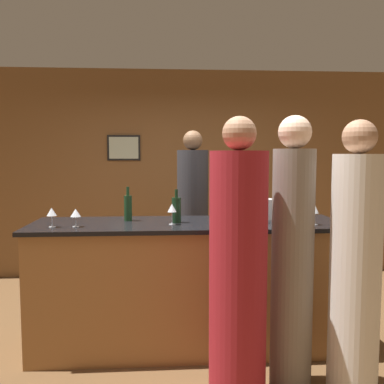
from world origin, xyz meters
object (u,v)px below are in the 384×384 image
at_px(guest_0, 355,270).
at_px(guest_2, 292,260).
at_px(ice_bucket, 267,209).
at_px(wine_bottle_1, 176,210).
at_px(wine_bottle_0, 128,207).
at_px(bartender, 193,226).
at_px(guest_1, 238,272).

relative_size(guest_0, guest_2, 0.98).
xyz_separation_m(guest_2, ice_bucket, (0.02, 0.82, 0.25)).
bearing_deg(wine_bottle_1, wine_bottle_0, 162.76).
bearing_deg(ice_bucket, bartender, 126.23).
relative_size(guest_1, guest_2, 0.99).
bearing_deg(guest_1, ice_bucket, 66.08).
bearing_deg(guest_0, wine_bottle_0, 147.96).
distance_m(guest_0, guest_2, 0.41).
bearing_deg(bartender, ice_bucket, 126.23).
xyz_separation_m(guest_0, wine_bottle_0, (-1.58, 0.99, 0.32)).
distance_m(bartender, guest_1, 1.79).
xyz_separation_m(guest_1, ice_bucket, (0.43, 0.96, 0.29)).
height_order(bartender, guest_0, bartender).
xyz_separation_m(bartender, guest_0, (0.96, -1.80, -0.01)).
distance_m(bartender, wine_bottle_0, 1.06).
relative_size(guest_0, ice_bucket, 10.28).
bearing_deg(guest_1, wine_bottle_0, 129.18).
relative_size(guest_0, wine_bottle_1, 6.66).
relative_size(wine_bottle_0, wine_bottle_1, 1.05).
xyz_separation_m(guest_2, wine_bottle_0, (-1.20, 0.83, 0.28)).
bearing_deg(ice_bucket, wine_bottle_1, -171.67).
bearing_deg(wine_bottle_0, wine_bottle_1, -17.24).
distance_m(guest_1, ice_bucket, 1.09).
xyz_separation_m(bartender, ice_bucket, (0.60, -0.82, 0.28)).
bearing_deg(guest_1, bartender, 95.51).
distance_m(guest_2, ice_bucket, 0.86).
xyz_separation_m(guest_2, wine_bottle_1, (-0.79, 0.70, 0.27)).
height_order(wine_bottle_0, wine_bottle_1, wine_bottle_0).
height_order(bartender, ice_bucket, bartender).
relative_size(bartender, ice_bucket, 10.42).
xyz_separation_m(bartender, guest_2, (0.58, -1.64, 0.03)).
bearing_deg(guest_2, guest_1, -161.12).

